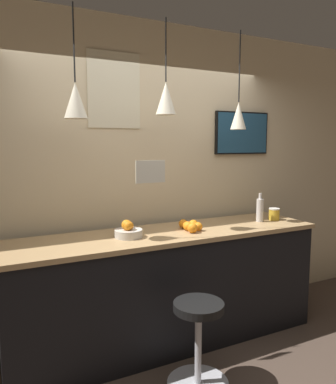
{
  "coord_description": "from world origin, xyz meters",
  "views": [
    {
      "loc": [
        -1.44,
        -2.24,
        1.77
      ],
      "look_at": [
        0.0,
        0.61,
        1.36
      ],
      "focal_mm": 35.0,
      "sensor_mm": 36.0,
      "label": 1
    }
  ],
  "objects_px": {
    "bar_stool": "(198,333)",
    "fruit_bowl": "(128,230)",
    "spread_jar": "(274,214)",
    "mounted_tv": "(242,133)",
    "juice_bottle": "(260,210)"
  },
  "relations": [
    {
      "from": "mounted_tv",
      "to": "juice_bottle",
      "type": "bearing_deg",
      "value": -102.03
    },
    {
      "from": "juice_bottle",
      "to": "mounted_tv",
      "type": "distance_m",
      "value": 0.87
    },
    {
      "from": "juice_bottle",
      "to": "mounted_tv",
      "type": "relative_size",
      "value": 0.42
    },
    {
      "from": "fruit_bowl",
      "to": "mounted_tv",
      "type": "bearing_deg",
      "value": 16.3
    },
    {
      "from": "juice_bottle",
      "to": "bar_stool",
      "type": "bearing_deg",
      "value": -149.8
    },
    {
      "from": "juice_bottle",
      "to": "spread_jar",
      "type": "height_order",
      "value": "juice_bottle"
    },
    {
      "from": "mounted_tv",
      "to": "fruit_bowl",
      "type": "bearing_deg",
      "value": -163.7
    },
    {
      "from": "bar_stool",
      "to": "spread_jar",
      "type": "xyz_separation_m",
      "value": [
        1.27,
        0.63,
        0.67
      ]
    },
    {
      "from": "fruit_bowl",
      "to": "spread_jar",
      "type": "xyz_separation_m",
      "value": [
        1.56,
        -0.0,
        0.0
      ]
    },
    {
      "from": "bar_stool",
      "to": "spread_jar",
      "type": "relative_size",
      "value": 5.33
    },
    {
      "from": "bar_stool",
      "to": "fruit_bowl",
      "type": "height_order",
      "value": "fruit_bowl"
    },
    {
      "from": "spread_jar",
      "to": "mounted_tv",
      "type": "bearing_deg",
      "value": 102.22
    },
    {
      "from": "fruit_bowl",
      "to": "juice_bottle",
      "type": "distance_m",
      "value": 1.38
    },
    {
      "from": "spread_jar",
      "to": "mounted_tv",
      "type": "height_order",
      "value": "mounted_tv"
    },
    {
      "from": "bar_stool",
      "to": "mounted_tv",
      "type": "bearing_deg",
      "value": 42.1
    }
  ]
}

